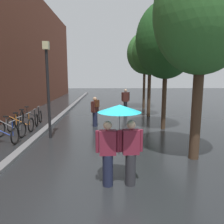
% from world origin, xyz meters
% --- Properties ---
extents(ground_plane, '(80.00, 80.00, 0.00)m').
position_xyz_m(ground_plane, '(0.00, 0.00, 0.00)').
color(ground_plane, '#26282B').
extents(kerb_strip, '(0.30, 36.00, 0.12)m').
position_xyz_m(kerb_strip, '(-3.20, 10.00, 0.06)').
color(kerb_strip, slate).
rests_on(kerb_strip, ground).
extents(street_tree_0, '(2.96, 2.96, 6.45)m').
position_xyz_m(street_tree_0, '(2.76, 1.71, 4.56)').
color(street_tree_0, '#473323').
rests_on(street_tree_0, ground).
extents(street_tree_1, '(2.97, 2.97, 6.21)m').
position_xyz_m(street_tree_1, '(2.75, 5.73, 4.35)').
color(street_tree_1, '#473323').
rests_on(street_tree_1, ground).
extents(street_tree_2, '(2.31, 2.31, 5.54)m').
position_xyz_m(street_tree_2, '(2.63, 9.14, 4.10)').
color(street_tree_2, '#473323').
rests_on(street_tree_2, ground).
extents(street_tree_3, '(2.84, 2.84, 6.05)m').
position_xyz_m(street_tree_3, '(2.88, 12.66, 4.40)').
color(street_tree_3, '#473323').
rests_on(street_tree_3, ground).
extents(parked_bicycle_0, '(1.13, 0.77, 0.96)m').
position_xyz_m(parked_bicycle_0, '(-4.27, 3.36, 0.38)').
color(parked_bicycle_0, black).
rests_on(parked_bicycle_0, ground).
extents(parked_bicycle_1, '(1.17, 0.85, 0.96)m').
position_xyz_m(parked_bicycle_1, '(-4.35, 4.32, 0.38)').
color(parked_bicycle_1, black).
rests_on(parked_bicycle_1, ground).
extents(parked_bicycle_2, '(1.12, 0.76, 0.96)m').
position_xyz_m(parked_bicycle_2, '(-4.30, 5.28, 0.38)').
color(parked_bicycle_2, black).
rests_on(parked_bicycle_2, ground).
extents(parked_bicycle_3, '(1.16, 0.83, 0.96)m').
position_xyz_m(parked_bicycle_3, '(-4.39, 6.30, 0.38)').
color(parked_bicycle_3, black).
rests_on(parked_bicycle_3, ground).
extents(parked_bicycle_4, '(1.14, 0.80, 0.96)m').
position_xyz_m(parked_bicycle_4, '(-4.50, 7.31, 0.38)').
color(parked_bicycle_4, black).
rests_on(parked_bicycle_4, ground).
extents(couple_under_umbrella, '(1.16, 1.04, 2.04)m').
position_xyz_m(couple_under_umbrella, '(0.20, -0.02, 1.32)').
color(couple_under_umbrella, '#1E233D').
rests_on(couple_under_umbrella, ground).
extents(street_lamp_post, '(0.24, 0.24, 4.08)m').
position_xyz_m(street_lamp_post, '(-2.60, 4.18, 2.40)').
color(street_lamp_post, black).
rests_on(street_lamp_post, ground).
extents(pedestrian_walking_midground, '(0.45, 0.49, 1.58)m').
position_xyz_m(pedestrian_walking_midground, '(-0.75, 6.34, 0.85)').
color(pedestrian_walking_midground, '#1E233D').
rests_on(pedestrian_walking_midground, ground).
extents(pedestrian_walking_far, '(0.58, 0.38, 1.75)m').
position_xyz_m(pedestrian_walking_far, '(1.17, 10.11, 0.93)').
color(pedestrian_walking_far, black).
rests_on(pedestrian_walking_far, ground).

